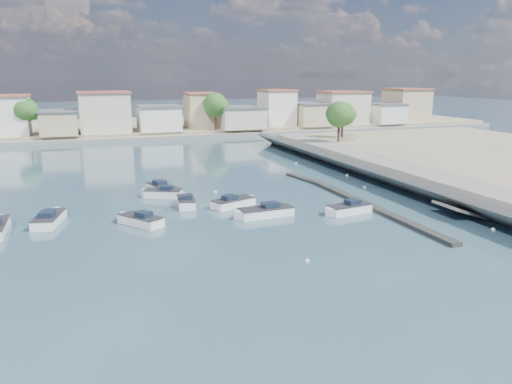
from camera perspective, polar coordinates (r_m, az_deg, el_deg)
ground at (r=76.21m, az=-3.91°, el=3.35°), size 400.00×400.00×0.00m
seawall_walkway at (r=60.67m, az=20.45°, el=0.85°), size 5.00×90.00×1.80m
breakwater at (r=54.00m, az=11.06°, el=-0.80°), size 2.00×31.02×0.35m
far_shore_land at (r=126.59m, az=-10.26°, el=7.42°), size 160.00×40.00×1.40m
far_shore_quay at (r=106.06m, az=-8.41°, el=6.24°), size 160.00×2.50×0.80m
far_town at (r=113.82m, az=-3.71°, el=9.11°), size 113.01×12.80×8.35m
shore_trees at (r=104.63m, az=-3.67°, el=9.46°), size 74.56×38.32×7.92m
motorboat_a at (r=45.82m, az=-13.22°, el=-3.17°), size 3.90×4.49×1.48m
motorboat_b at (r=51.54m, az=-8.02°, el=-1.12°), size 2.15×4.63×1.48m
motorboat_c at (r=47.09m, az=0.79°, el=-2.36°), size 5.83×2.32×1.48m
motorboat_d at (r=48.92m, az=10.33°, el=-1.99°), size 5.00×2.48×1.48m
motorboat_e at (r=48.74m, az=-22.49°, el=-2.85°), size 2.97×5.51×1.48m
motorboat_f at (r=55.59m, az=-10.79°, el=-0.17°), size 4.41×3.22×1.48m
motorboat_g at (r=57.65m, az=-10.61°, el=0.32°), size 3.24×5.63×1.48m
motorboat_h at (r=50.72m, az=-2.41°, el=-1.23°), size 5.05×3.29×1.48m
mooring_buoys at (r=56.58m, az=8.56°, el=-0.19°), size 19.36×37.86×0.36m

